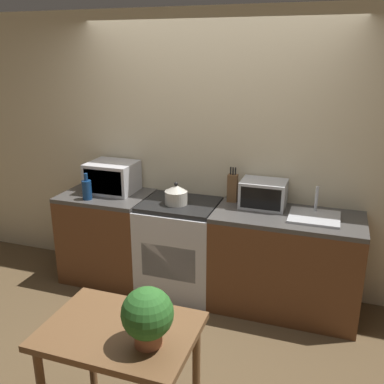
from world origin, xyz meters
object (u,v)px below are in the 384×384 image
stove_range (180,247)px  bottle (87,189)px  kettle (176,195)px  dining_table (121,345)px  toaster_oven (263,194)px  microwave (112,177)px

stove_range → bottle: bearing=-167.5°
stove_range → kettle: kettle is taller
bottle → dining_table: size_ratio=0.29×
kettle → stove_range: bearing=68.4°
kettle → dining_table: bearing=-80.4°
toaster_oven → dining_table: size_ratio=0.46×
toaster_oven → stove_range: bearing=-169.3°
kettle → toaster_oven: toaster_oven is taller
bottle → dining_table: 1.89m
microwave → dining_table: size_ratio=0.52×
kettle → microwave: (-0.72, 0.14, 0.06)m
microwave → dining_table: bearing=-60.4°
stove_range → dining_table: bearing=-81.1°
kettle → bottle: size_ratio=0.83×
bottle → toaster_oven: bearing=11.7°
toaster_oven → microwave: bearing=-178.3°
stove_range → bottle: (-0.86, -0.19, 0.55)m
stove_range → kettle: 0.54m
microwave → bottle: size_ratio=1.80×
microwave → toaster_oven: microwave is taller
kettle → toaster_oven: bearing=13.5°
kettle → dining_table: 1.69m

